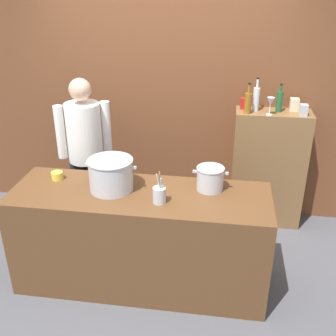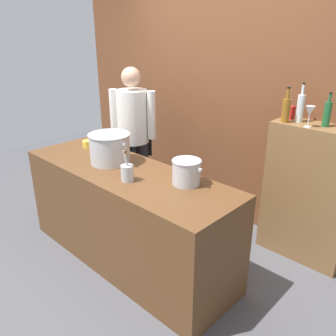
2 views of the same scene
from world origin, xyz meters
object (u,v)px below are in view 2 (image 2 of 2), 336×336
(butter_jar, at_px, (88,144))
(spice_tin_red, at_px, (290,112))
(chef, at_px, (133,131))
(stockpot_small, at_px, (186,172))
(wine_bottle_amber, at_px, (286,110))
(wine_glass_tall, at_px, (310,112))
(wine_bottle_green, at_px, (327,114))
(wine_bottle_clear, at_px, (300,107))
(stockpot_large, at_px, (110,148))
(utensil_crock, at_px, (127,172))

(butter_jar, xyz_separation_m, spice_tin_red, (1.60, 1.11, 0.39))
(chef, distance_m, stockpot_small, 1.37)
(wine_bottle_amber, xyz_separation_m, wine_glass_tall, (0.21, -0.02, 0.02))
(wine_bottle_green, height_order, wine_bottle_clear, wine_bottle_clear)
(wine_glass_tall, bearing_deg, wine_bottle_green, 50.69)
(stockpot_large, relative_size, wine_bottle_green, 1.53)
(chef, distance_m, wine_bottle_clear, 1.77)
(stockpot_large, relative_size, stockpot_small, 1.48)
(chef, xyz_separation_m, butter_jar, (-0.07, -0.56, -0.03))
(wine_glass_tall, bearing_deg, wine_bottle_clear, 138.03)
(stockpot_small, distance_m, utensil_crock, 0.47)
(butter_jar, bearing_deg, stockpot_small, 0.49)
(wine_bottle_green, bearing_deg, wine_bottle_amber, -162.54)
(chef, height_order, wine_bottle_clear, chef)
(spice_tin_red, bearing_deg, wine_bottle_clear, -23.73)
(wine_bottle_amber, bearing_deg, butter_jar, -149.47)
(chef, xyz_separation_m, wine_bottle_green, (1.87, 0.50, 0.42))
(utensil_crock, xyz_separation_m, wine_bottle_clear, (0.76, 1.32, 0.43))
(utensil_crock, xyz_separation_m, wine_glass_tall, (0.89, 1.20, 0.43))
(butter_jar, bearing_deg, stockpot_large, -11.61)
(stockpot_small, bearing_deg, spice_tin_red, 76.06)
(wine_bottle_green, distance_m, wine_glass_tall, 0.16)
(wine_bottle_clear, distance_m, wine_glass_tall, 0.18)
(utensil_crock, xyz_separation_m, spice_tin_red, (0.65, 1.37, 0.36))
(wine_bottle_green, relative_size, spice_tin_red, 2.49)
(chef, relative_size, utensil_crock, 6.08)
(wine_bottle_clear, height_order, wine_glass_tall, wine_bottle_clear)
(chef, bearing_deg, wine_bottle_green, 167.57)
(stockpot_large, bearing_deg, chef, 124.10)
(stockpot_large, xyz_separation_m, spice_tin_red, (1.08, 1.21, 0.30))
(wine_bottle_clear, bearing_deg, utensil_crock, -119.91)
(utensil_crock, relative_size, wine_bottle_amber, 0.90)
(chef, distance_m, stockpot_large, 0.81)
(butter_jar, distance_m, wine_glass_tall, 2.12)
(butter_jar, height_order, wine_bottle_amber, wine_bottle_amber)
(chef, height_order, stockpot_small, chef)
(wine_bottle_green, bearing_deg, chef, -165.19)
(wine_bottle_amber, distance_m, spice_tin_red, 0.16)
(stockpot_large, relative_size, butter_jar, 4.31)
(wine_bottle_clear, relative_size, wine_glass_tall, 1.91)
(wine_bottle_amber, height_order, wine_glass_tall, wine_bottle_amber)
(stockpot_large, distance_m, wine_bottle_clear, 1.70)
(butter_jar, relative_size, wine_bottle_green, 0.35)
(spice_tin_red, bearing_deg, stockpot_large, -131.61)
(stockpot_large, bearing_deg, butter_jar, 168.39)
(utensil_crock, distance_m, spice_tin_red, 1.56)
(utensil_crock, bearing_deg, spice_tin_red, 64.73)
(utensil_crock, bearing_deg, wine_glass_tall, 53.46)
(stockpot_large, distance_m, butter_jar, 0.54)
(stockpot_large, distance_m, stockpot_small, 0.81)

